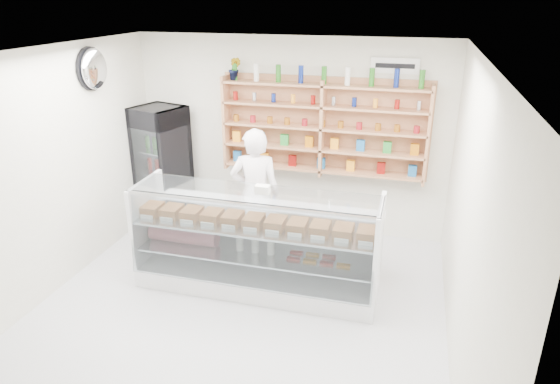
% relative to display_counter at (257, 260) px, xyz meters
% --- Properties ---
extents(room, '(5.00, 5.00, 5.00)m').
position_rel_display_counter_xyz_m(room, '(-0.05, -0.73, 1.05)').
color(room, silver).
rests_on(room, ground).
extents(display_counter, '(2.86, 0.85, 1.25)m').
position_rel_display_counter_xyz_m(display_counter, '(0.00, 0.00, 0.00)').
color(display_counter, white).
rests_on(display_counter, floor).
extents(shop_worker, '(0.71, 0.54, 1.77)m').
position_rel_display_counter_xyz_m(shop_worker, '(-0.25, 0.72, 0.54)').
color(shop_worker, white).
rests_on(shop_worker, floor).
extents(drinks_cooler, '(0.81, 0.79, 1.81)m').
position_rel_display_counter_xyz_m(drinks_cooler, '(-1.90, 1.36, 0.56)').
color(drinks_cooler, black).
rests_on(drinks_cooler, floor).
extents(wall_shelving, '(2.84, 0.28, 1.33)m').
position_rel_display_counter_xyz_m(wall_shelving, '(0.45, 1.61, 1.25)').
color(wall_shelving, tan).
rests_on(wall_shelving, back_wall).
extents(potted_plant, '(0.18, 0.14, 0.31)m').
position_rel_display_counter_xyz_m(potted_plant, '(-0.80, 1.61, 2.01)').
color(potted_plant, '#1E6626').
rests_on(potted_plant, wall_shelving).
extents(security_mirror, '(0.15, 0.50, 0.50)m').
position_rel_display_counter_xyz_m(security_mirror, '(-2.22, 0.47, 2.10)').
color(security_mirror, silver).
rests_on(security_mirror, left_wall).
extents(wall_sign, '(0.62, 0.03, 0.20)m').
position_rel_display_counter_xyz_m(wall_sign, '(1.35, 1.74, 2.10)').
color(wall_sign, white).
rests_on(wall_sign, back_wall).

